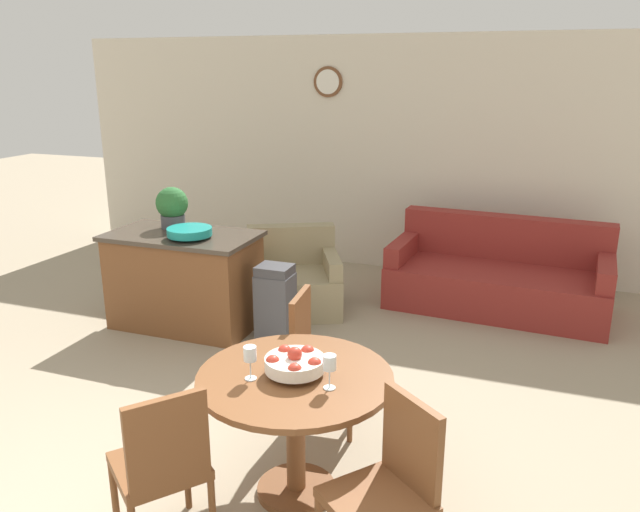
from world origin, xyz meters
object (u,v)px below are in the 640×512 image
at_px(wine_glass_left, 250,355).
at_px(teal_bowl, 190,232).
at_px(trash_bin, 275,304).
at_px(couch, 498,278).
at_px(wine_glass_right, 330,364).
at_px(armchair, 293,282).
at_px(fruit_bowl, 295,363).
at_px(potted_plant, 172,206).
at_px(kitchen_island, 185,280).
at_px(dining_table, 295,402).
at_px(dining_chair_near_right, 390,485).
at_px(dining_chair_far_side, 318,352).
at_px(dining_chair_near_left, 163,462).

xyz_separation_m(wine_glass_left, teal_bowl, (-1.54, 1.93, 0.06)).
distance_m(trash_bin, couch, 2.35).
distance_m(wine_glass_right, armchair, 3.09).
height_order(teal_bowl, armchair, teal_bowl).
distance_m(fruit_bowl, wine_glass_left, 0.25).
bearing_deg(wine_glass_right, potted_plant, 136.93).
xyz_separation_m(kitchen_island, couch, (2.70, 1.50, -0.15)).
xyz_separation_m(wine_glass_right, trash_bin, (-1.18, 1.95, -0.54)).
distance_m(dining_table, armchair, 2.88).
bearing_deg(dining_chair_near_right, couch, -53.36).
bearing_deg(trash_bin, couch, 40.96).
distance_m(dining_table, dining_chair_far_side, 0.77).
bearing_deg(wine_glass_left, dining_chair_near_left, -113.79).
xyz_separation_m(trash_bin, armchair, (-0.15, 0.77, -0.07)).
bearing_deg(couch, dining_chair_near_left, -103.40).
bearing_deg(teal_bowl, wine_glass_right, -43.77).
relative_size(dining_chair_far_side, couch, 0.43).
bearing_deg(dining_chair_near_left, wine_glass_right, -10.09).
bearing_deg(armchair, couch, -4.46).
bearing_deg(dining_chair_near_right, armchair, -21.10).
relative_size(wine_glass_right, kitchen_island, 0.14).
bearing_deg(dining_table, dining_chair_near_left, -123.87).
bearing_deg(couch, wine_glass_left, -102.38).
xyz_separation_m(potted_plant, trash_bin, (1.13, -0.21, -0.75)).
height_order(dining_chair_near_left, wine_glass_right, wine_glass_right).
relative_size(kitchen_island, trash_bin, 1.95).
bearing_deg(armchair, trash_bin, -105.25).
bearing_deg(wine_glass_left, trash_bin, 110.65).
distance_m(dining_chair_near_left, armchair, 3.35).
bearing_deg(wine_glass_left, dining_table, 31.76).
relative_size(dining_chair_far_side, teal_bowl, 2.33).
bearing_deg(armchair, wine_glass_right, -90.22).
height_order(dining_table, trash_bin, dining_table).
bearing_deg(fruit_bowl, kitchen_island, 134.70).
relative_size(dining_chair_near_left, wine_glass_left, 4.91).
distance_m(wine_glass_left, trash_bin, 2.20).
bearing_deg(dining_chair_far_side, dining_chair_near_right, 27.93).
bearing_deg(wine_glass_left, couch, 73.92).
distance_m(potted_plant, armchair, 1.39).
distance_m(wine_glass_left, armchair, 2.97).
relative_size(dining_table, wine_glass_right, 5.71).
xyz_separation_m(dining_chair_near_left, teal_bowl, (-1.31, 2.44, 0.43)).
distance_m(teal_bowl, trash_bin, 0.99).
distance_m(dining_table, wine_glass_right, 0.39).
distance_m(teal_bowl, couch, 3.09).
bearing_deg(kitchen_island, dining_chair_near_left, -60.19).
height_order(potted_plant, couch, potted_plant).
bearing_deg(dining_chair_near_left, teal_bowl, 67.51).
bearing_deg(dining_chair_far_side, wine_glass_left, -9.21).
height_order(dining_chair_near_left, trash_bin, dining_chair_near_left).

